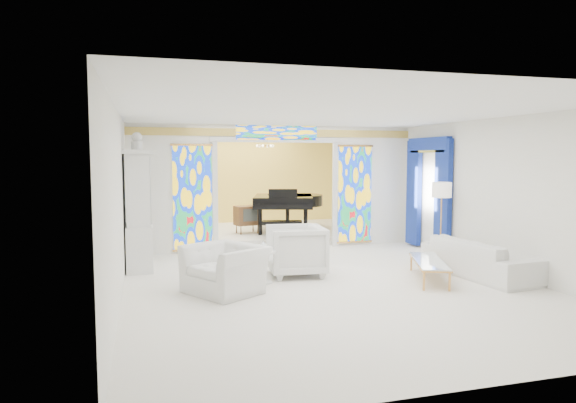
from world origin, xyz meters
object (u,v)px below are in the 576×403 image
object	(u,v)px
coffee_table	(429,262)
sofa	(479,258)
armchair_left	(225,269)
grand_piano	(289,201)
china_cabinet	(139,210)
armchair_right	(296,250)
tv_console	(247,216)

from	to	relation	value
coffee_table	sofa	bearing A→B (deg)	2.25
armchair_left	grand_piano	distance (m)	6.10
coffee_table	armchair_left	bearing A→B (deg)	177.40
china_cabinet	coffee_table	distance (m)	5.74
armchair_right	coffee_table	xyz separation A→B (m)	(2.23, -1.03, -0.14)
sofa	coffee_table	bearing A→B (deg)	86.87
armchair_left	armchair_right	world-z (taller)	armchair_right
coffee_table	tv_console	bearing A→B (deg)	113.06
armchair_left	coffee_table	bearing A→B (deg)	55.38
china_cabinet	tv_console	world-z (taller)	china_cabinet
sofa	grand_piano	world-z (taller)	grand_piano
tv_console	armchair_left	bearing A→B (deg)	-117.47
china_cabinet	grand_piano	world-z (taller)	china_cabinet
armchair_left	armchair_right	size ratio (longest dim) A/B	1.14
coffee_table	grand_piano	world-z (taller)	grand_piano
china_cabinet	tv_console	distance (m)	4.01
armchair_right	tv_console	size ratio (longest dim) A/B	1.42
china_cabinet	grand_piano	distance (m)	5.06
grand_piano	china_cabinet	bearing A→B (deg)	-126.20
armchair_left	sofa	world-z (taller)	armchair_left
china_cabinet	grand_piano	xyz separation A→B (m)	(4.01, 3.08, -0.17)
armchair_right	grand_piano	bearing A→B (deg)	171.23
sofa	coffee_table	distance (m)	1.09
sofa	tv_console	xyz separation A→B (m)	(-3.39, 5.35, 0.31)
armchair_left	tv_console	xyz separation A→B (m)	(1.41, 5.23, 0.27)
china_cabinet	armchair_left	xyz separation A→B (m)	(1.37, -2.39, -0.78)
china_cabinet	tv_console	bearing A→B (deg)	45.67
sofa	grand_piano	distance (m)	6.03
armchair_right	sofa	xyz separation A→B (m)	(3.32, -0.99, -0.13)
armchair_left	coffee_table	world-z (taller)	armchair_left
armchair_right	tv_console	distance (m)	4.37
tv_console	sofa	bearing A→B (deg)	-70.06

